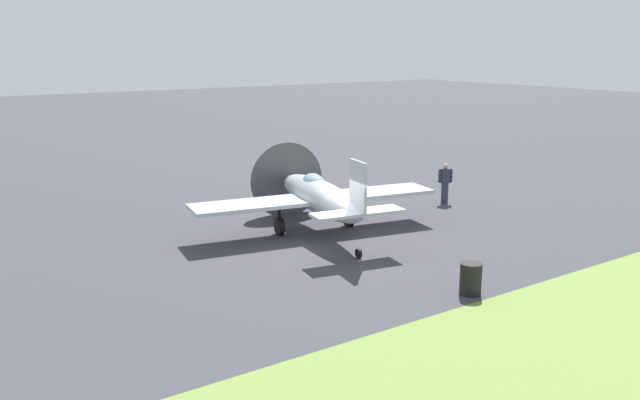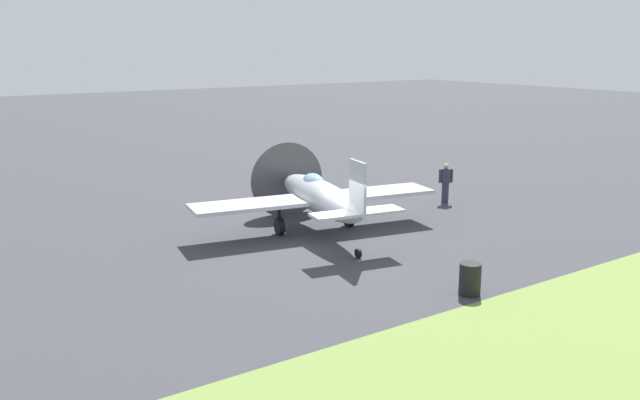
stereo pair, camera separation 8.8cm
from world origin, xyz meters
name	(u,v)px [view 1 (the left image)]	position (x,y,z in m)	size (l,w,h in m)	color
ground_plane	(343,253)	(0.00, 0.00, 0.00)	(160.00, 160.00, 0.00)	#38383D
airplane_lead	(318,196)	(0.71, 2.47, 1.39)	(9.35, 7.46, 3.31)	#B2B7BC
ground_crew_chief	(445,182)	(7.98, 3.31, 0.91)	(0.57, 0.38, 1.73)	#2D3342
fuel_drum	(471,279)	(0.65, -5.01, 0.45)	(0.60, 0.60, 0.90)	black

